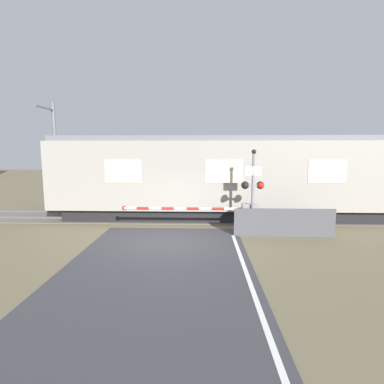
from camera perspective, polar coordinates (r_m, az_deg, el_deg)
name	(u,v)px	position (r m, az deg, el deg)	size (l,w,h in m)	color
ground_plane	(168,243)	(10.99, -4.69, -9.67)	(80.00, 80.00, 0.00)	#6B6047
track_bed	(177,216)	(15.10, -2.81, -4.66)	(36.00, 3.20, 0.13)	#666056
train	(221,177)	(14.77, 5.63, 2.92)	(16.18, 3.18, 3.97)	black
crossing_barrier	(239,216)	(12.32, 8.88, -4.63)	(5.50, 0.44, 1.18)	gray
signal_post	(253,187)	(11.89, 11.54, 1.01)	(0.89, 0.26, 3.35)	gray
catenary_pole	(55,154)	(18.92, -24.60, 6.66)	(0.20, 1.90, 5.96)	slate
roadside_fence	(284,223)	(12.13, 17.17, -5.62)	(3.87, 0.06, 1.10)	#4C4C51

